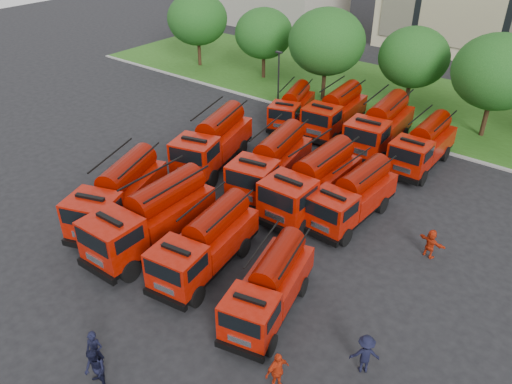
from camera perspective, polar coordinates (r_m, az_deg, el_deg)
ground at (r=27.69m, az=-1.58°, el=-6.12°), size 140.00×140.00×0.00m
lawn at (r=48.10m, az=18.72°, el=9.40°), size 70.00×16.00×0.12m
curb at (r=41.06m, az=14.55°, el=6.31°), size 70.00×0.30×0.14m
tree_0 at (r=55.63m, az=-6.72°, el=19.06°), size 6.30×6.30×7.70m
tree_1 at (r=51.38m, az=0.90°, el=17.68°), size 5.71×5.71×6.98m
tree_2 at (r=45.68m, az=8.08°, el=16.64°), size 6.72×6.72×8.22m
tree_3 at (r=45.18m, az=17.58°, el=14.47°), size 5.88×5.88×7.19m
tree_4 at (r=41.79m, az=25.86°, el=12.25°), size 6.55×6.55×8.01m
lamp_post_0 at (r=43.95m, az=2.59°, el=12.96°), size 0.60×0.25×5.11m
fire_truck_0 at (r=29.97m, az=-15.40°, el=-0.16°), size 4.97×7.96×3.43m
fire_truck_1 at (r=27.36m, az=-11.85°, el=-2.79°), size 3.03×7.87×3.55m
fire_truck_2 at (r=25.39m, az=-5.75°, el=-5.77°), size 3.36×7.22×3.17m
fire_truck_3 at (r=22.99m, az=1.57°, el=-10.73°), size 3.62×6.72×2.91m
fire_truck_4 at (r=34.93m, az=-4.89°, el=5.80°), size 4.65×8.24×3.56m
fire_truck_5 at (r=32.05m, az=1.76°, el=3.33°), size 3.99×8.05×3.51m
fire_truck_6 at (r=30.11m, az=6.46°, el=1.20°), size 2.93×7.87×3.57m
fire_truck_7 at (r=29.52m, az=11.03°, el=-0.42°), size 2.75×6.95×3.12m
fire_truck_8 at (r=41.54m, az=4.16°, el=9.66°), size 3.94×6.73×2.90m
fire_truck_9 at (r=40.53m, az=9.03°, el=9.11°), size 3.18×7.53×3.34m
fire_truck_10 at (r=38.26m, az=13.98°, el=7.36°), size 3.40×8.08×3.59m
fire_truck_11 at (r=36.58m, az=18.54°, el=5.13°), size 2.68×7.10×3.21m
firefighter_0 at (r=22.74m, az=-17.49°, el=-18.59°), size 0.89×0.82×1.98m
firefighter_3 at (r=22.17m, az=12.07°, el=-19.23°), size 1.35×1.21×1.88m
firefighter_4 at (r=29.48m, az=-6.38°, el=-3.70°), size 1.09×0.98×1.87m
firefighter_5 at (r=28.51m, az=19.03°, el=-6.91°), size 1.67×1.03×1.67m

